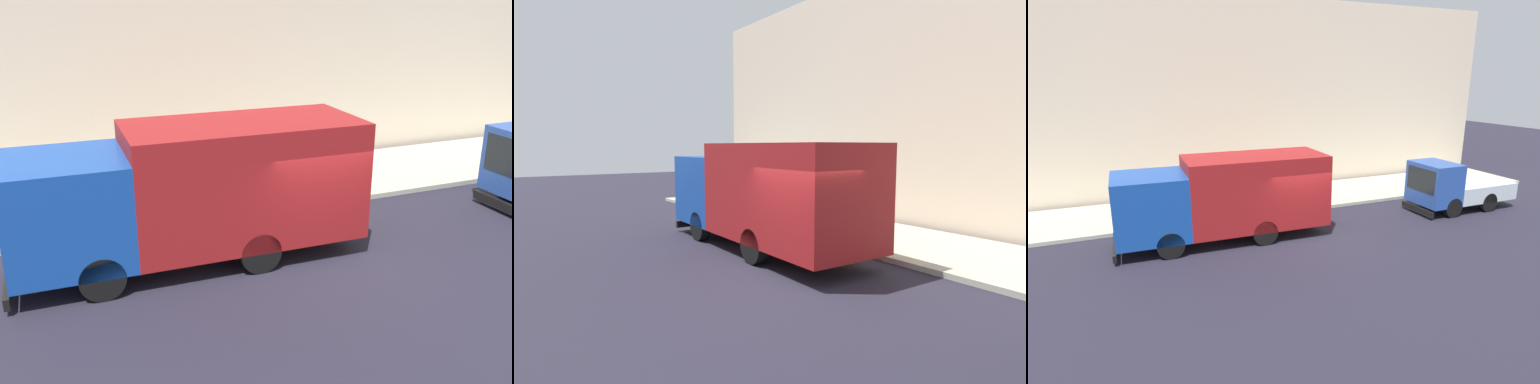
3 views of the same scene
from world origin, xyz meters
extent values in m
plane|color=#23202E|center=(0.00, 0.00, 0.00)|extent=(80.00, 80.00, 0.00)
cube|color=#AEAF97|center=(5.09, 0.00, 0.07)|extent=(4.18, 30.00, 0.14)
cube|color=beige|center=(7.68, 0.00, 4.85)|extent=(0.50, 30.00, 9.71)
cube|color=#15429B|center=(1.26, 5.26, 1.56)|extent=(2.48, 2.49, 2.20)
cube|color=black|center=(1.29, 6.46, 1.82)|extent=(2.04, 0.11, 1.23)
cube|color=maroon|center=(1.17, 1.47, 1.78)|extent=(2.55, 5.22, 2.63)
cube|color=black|center=(1.29, 6.54, 0.25)|extent=(2.33, 0.18, 0.24)
cylinder|color=black|center=(0.19, 4.80, 0.46)|extent=(0.32, 0.93, 0.92)
cylinder|color=black|center=(2.31, 4.75, 0.46)|extent=(0.32, 0.93, 0.92)
cylinder|color=black|center=(0.10, 1.50, 0.46)|extent=(0.32, 0.93, 0.92)
cylinder|color=black|center=(2.23, 1.45, 0.46)|extent=(0.32, 0.93, 0.92)
cube|color=#264B9F|center=(0.77, -6.72, 1.34)|extent=(2.06, 1.54, 1.83)
cube|color=black|center=(0.77, -5.98, 1.56)|extent=(1.72, 0.07, 1.02)
cube|color=silver|center=(0.79, -9.10, 0.81)|extent=(2.08, 3.25, 0.75)
cube|color=black|center=(0.76, -5.90, 0.24)|extent=(1.97, 0.14, 0.24)
cylinder|color=black|center=(-0.10, -7.03, 0.43)|extent=(0.31, 0.87, 0.86)
cylinder|color=black|center=(1.65, -7.02, 0.43)|extent=(0.31, 0.87, 0.86)
cylinder|color=black|center=(-0.09, -9.11, 0.43)|extent=(0.31, 0.87, 0.86)
cylinder|color=black|center=(1.67, -9.09, 0.43)|extent=(0.31, 0.87, 0.86)
cylinder|color=#48385A|center=(5.38, 5.74, 0.58)|extent=(0.35, 0.35, 0.87)
cylinder|color=#23212E|center=(5.38, 5.74, 1.31)|extent=(0.46, 0.46, 0.59)
sphere|color=tan|center=(5.38, 5.74, 1.72)|extent=(0.24, 0.24, 0.24)
cone|color=orange|center=(3.53, 5.43, 0.50)|extent=(0.49, 0.49, 0.71)
cylinder|color=#4C5156|center=(3.36, 3.11, 1.38)|extent=(0.08, 0.08, 2.47)
cube|color=blue|center=(3.36, 3.13, 2.36)|extent=(0.44, 0.03, 0.36)
camera|label=1|loc=(-10.05, 5.67, 5.79)|focal=39.57mm
camera|label=2|loc=(-5.70, -7.47, 3.02)|focal=29.87mm
camera|label=3|loc=(-13.17, 6.24, 5.86)|focal=29.23mm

